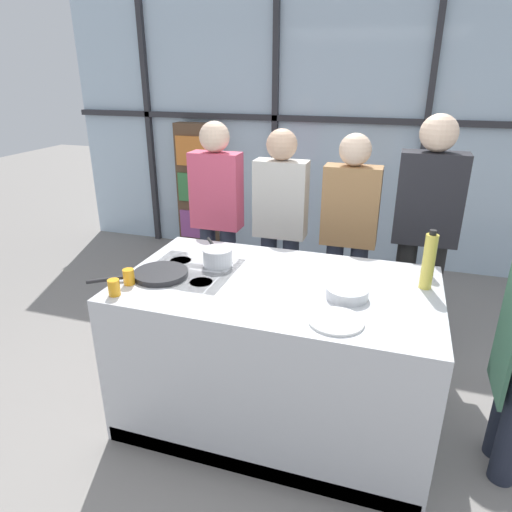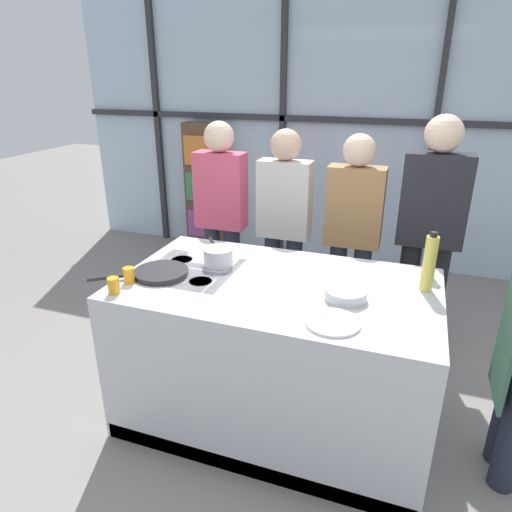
# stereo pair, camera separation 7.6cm
# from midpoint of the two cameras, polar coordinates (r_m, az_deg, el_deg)

# --- Properties ---
(ground_plane) EXTENTS (18.00, 18.00, 0.00)m
(ground_plane) POSITION_cam_midpoint_polar(r_m,az_deg,el_deg) (3.05, 3.10, -19.08)
(ground_plane) COLOR gray
(back_window_wall) EXTENTS (6.40, 0.10, 2.80)m
(back_window_wall) POSITION_cam_midpoint_polar(r_m,az_deg,el_deg) (5.00, 12.70, 14.71)
(back_window_wall) COLOR silver
(back_window_wall) RESTS_ON ground_plane
(bookshelf) EXTENTS (0.46, 0.19, 1.47)m
(bookshelf) POSITION_cam_midpoint_polar(r_m,az_deg,el_deg) (5.41, -6.03, 8.46)
(bookshelf) COLOR brown
(bookshelf) RESTS_ON ground_plane
(demo_island) EXTENTS (1.75, 1.02, 0.92)m
(demo_island) POSITION_cam_midpoint_polar(r_m,az_deg,el_deg) (2.77, 3.27, -11.95)
(demo_island) COLOR silver
(demo_island) RESTS_ON ground_plane
(spectator_far_left) EXTENTS (0.40, 0.23, 1.66)m
(spectator_far_left) POSITION_cam_midpoint_polar(r_m,az_deg,el_deg) (3.69, -3.78, 5.59)
(spectator_far_left) COLOR #232838
(spectator_far_left) RESTS_ON ground_plane
(spectator_center_left) EXTENTS (0.40, 0.23, 1.63)m
(spectator_center_left) POSITION_cam_midpoint_polar(r_m,az_deg,el_deg) (3.53, 4.14, 4.38)
(spectator_center_left) COLOR #232838
(spectator_center_left) RESTS_ON ground_plane
(spectator_center_right) EXTENTS (0.40, 0.23, 1.61)m
(spectator_center_right) POSITION_cam_midpoint_polar(r_m,az_deg,el_deg) (3.44, 12.61, 3.24)
(spectator_center_right) COLOR #232838
(spectator_center_right) RESTS_ON ground_plane
(spectator_far_right) EXTENTS (0.44, 0.25, 1.76)m
(spectator_far_right) POSITION_cam_midpoint_polar(r_m,az_deg,el_deg) (3.40, 21.53, 3.44)
(spectator_far_right) COLOR black
(spectator_far_right) RESTS_ON ground_plane
(frying_pan) EXTENTS (0.49, 0.41, 0.03)m
(frying_pan) POSITION_cam_midpoint_polar(r_m,az_deg,el_deg) (2.67, -11.18, -2.03)
(frying_pan) COLOR #232326
(frying_pan) RESTS_ON demo_island
(saucepan) EXTENTS (0.24, 0.29, 0.11)m
(saucepan) POSITION_cam_midpoint_polar(r_m,az_deg,el_deg) (2.75, -3.97, 0.03)
(saucepan) COLOR silver
(saucepan) RESTS_ON demo_island
(white_plate) EXTENTS (0.26, 0.26, 0.01)m
(white_plate) POSITION_cam_midpoint_polar(r_m,az_deg,el_deg) (2.18, 10.54, -8.16)
(white_plate) COLOR white
(white_plate) RESTS_ON demo_island
(mixing_bowl) EXTENTS (0.22, 0.22, 0.06)m
(mixing_bowl) POSITION_cam_midpoint_polar(r_m,az_deg,el_deg) (2.40, 12.04, -4.61)
(mixing_bowl) COLOR silver
(mixing_bowl) RESTS_ON demo_island
(oil_bottle) EXTENTS (0.07, 0.07, 0.33)m
(oil_bottle) POSITION_cam_midpoint_polar(r_m,az_deg,el_deg) (2.57, 21.63, -0.84)
(oil_bottle) COLOR #E0CC4C
(oil_bottle) RESTS_ON demo_island
(pepper_grinder) EXTENTS (0.05, 0.05, 0.22)m
(pepper_grinder) POSITION_cam_midpoint_polar(r_m,az_deg,el_deg) (2.78, 21.63, -0.37)
(pepper_grinder) COLOR #332319
(pepper_grinder) RESTS_ON demo_island
(juice_glass_near) EXTENTS (0.06, 0.06, 0.09)m
(juice_glass_near) POSITION_cam_midpoint_polar(r_m,az_deg,el_deg) (2.51, -16.55, -3.57)
(juice_glass_near) COLOR orange
(juice_glass_near) RESTS_ON demo_island
(juice_glass_far) EXTENTS (0.06, 0.06, 0.09)m
(juice_glass_far) POSITION_cam_midpoint_polar(r_m,az_deg,el_deg) (2.61, -14.80, -2.33)
(juice_glass_far) COLOR orange
(juice_glass_far) RESTS_ON demo_island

